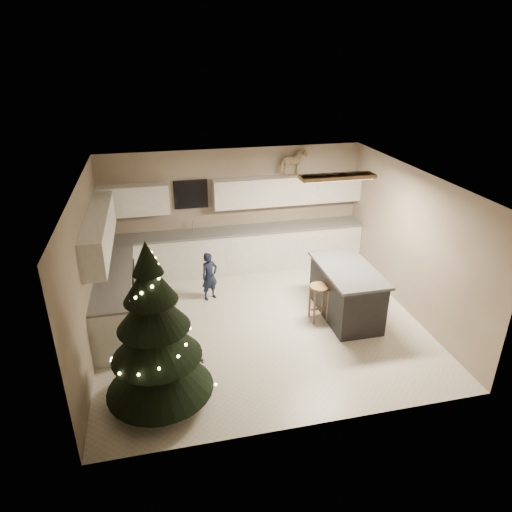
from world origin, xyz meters
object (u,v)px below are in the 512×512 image
island (346,292)px  christmas_tree (156,341)px  bar_stool (319,294)px  toddler (210,276)px  rocking_horse (293,163)px

island → christmas_tree: christmas_tree is taller
bar_stool → toddler: 2.14m
island → rocking_horse: 3.02m
christmas_tree → toddler: (1.04, 2.67, -0.51)m
christmas_tree → island: bearing=24.5°
toddler → bar_stool: bearing=-59.4°
bar_stool → christmas_tree: 3.23m
island → bar_stool: (-0.52, -0.03, 0.03)m
bar_stool → rocking_horse: size_ratio=1.02×
island → toddler: (-2.30, 1.15, -0.00)m
rocking_horse → island: bearing=163.8°
toddler → rocking_horse: size_ratio=1.43×
island → toddler: bearing=153.5°
christmas_tree → toddler: bearing=68.8°
bar_stool → rocking_horse: bearing=85.1°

